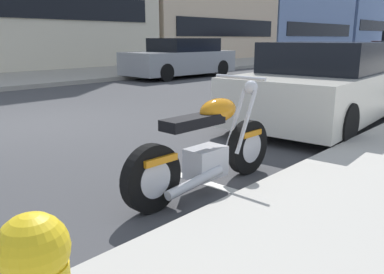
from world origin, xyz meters
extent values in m
plane|color=#3D3D3F|center=(0.00, 0.00, 0.00)|extent=(260.00, 260.00, 0.00)
cube|color=gray|center=(12.00, 7.24, 0.07)|extent=(120.00, 5.00, 0.14)
cube|color=silver|center=(0.00, -4.14, 0.00)|extent=(0.12, 2.20, 0.01)
cylinder|color=black|center=(0.56, -4.38, 0.30)|extent=(0.61, 0.12, 0.60)
cylinder|color=silver|center=(0.56, -4.38, 0.30)|extent=(0.33, 0.13, 0.33)
cylinder|color=black|center=(-0.85, -4.36, 0.30)|extent=(0.61, 0.12, 0.60)
cylinder|color=silver|center=(-0.85, -4.36, 0.30)|extent=(0.33, 0.13, 0.33)
cube|color=silver|center=(-0.14, -4.37, 0.29)|extent=(0.41, 0.27, 0.30)
cube|color=black|center=(-0.32, -4.37, 0.72)|extent=(0.68, 0.23, 0.10)
ellipsoid|color=orange|center=(0.04, -4.37, 0.78)|extent=(0.48, 0.25, 0.24)
cube|color=orange|center=(-0.80, -4.36, 0.47)|extent=(0.36, 0.19, 0.06)
cube|color=orange|center=(0.54, -4.38, 0.47)|extent=(0.32, 0.17, 0.06)
cylinder|color=silver|center=(0.41, -4.31, 0.62)|extent=(0.34, 0.05, 0.65)
cylinder|color=silver|center=(0.41, -4.45, 0.62)|extent=(0.34, 0.05, 0.65)
cylinder|color=silver|center=(0.38, -4.38, 1.08)|extent=(0.05, 0.62, 0.04)
sphere|color=silver|center=(0.58, -4.38, 0.96)|extent=(0.15, 0.15, 0.15)
cylinder|color=silver|center=(-0.45, -4.50, 0.20)|extent=(0.71, 0.10, 0.16)
cube|color=beige|center=(3.68, -3.80, 0.53)|extent=(4.21, 2.11, 0.75)
cube|color=black|center=(3.73, -3.79, 1.16)|extent=(2.09, 1.83, 0.50)
cylinder|color=black|center=(4.98, -2.86, 0.31)|extent=(0.63, 0.26, 0.62)
cylinder|color=black|center=(2.28, -3.04, 0.31)|extent=(0.63, 0.26, 0.62)
cylinder|color=black|center=(2.39, -4.73, 0.31)|extent=(0.63, 0.26, 0.62)
cylinder|color=black|center=(7.85, -3.01, 0.31)|extent=(0.62, 0.23, 0.62)
cylinder|color=black|center=(27.61, 2.81, 0.38)|extent=(0.30, 0.77, 0.76)
cube|color=gray|center=(8.26, 4.10, 0.57)|extent=(4.62, 1.96, 0.81)
cube|color=black|center=(8.50, 4.09, 1.22)|extent=(2.46, 1.75, 0.50)
cylinder|color=black|center=(6.73, 3.31, 0.31)|extent=(0.63, 0.24, 0.62)
cylinder|color=black|center=(6.77, 4.98, 0.31)|extent=(0.63, 0.24, 0.62)
cylinder|color=black|center=(9.74, 3.22, 0.31)|extent=(0.63, 0.24, 0.62)
cylinder|color=black|center=(9.79, 4.89, 0.31)|extent=(0.63, 0.24, 0.62)
sphere|color=gold|center=(-2.51, -5.65, 0.82)|extent=(0.24, 0.24, 0.24)
cube|color=black|center=(5.89, 9.51, 2.81)|extent=(10.79, 0.06, 1.10)
cube|color=black|center=(18.57, 9.51, 2.12)|extent=(9.94, 0.06, 1.10)
cube|color=#6B84B2|center=(32.10, 14.01, 4.97)|extent=(14.74, 8.95, 9.93)
cube|color=black|center=(32.10, 9.51, 2.18)|extent=(12.38, 0.06, 1.10)
cube|color=black|center=(45.25, 9.51, 2.82)|extent=(8.35, 0.06, 1.10)
camera|label=1|loc=(-3.03, -6.81, 1.48)|focal=37.51mm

